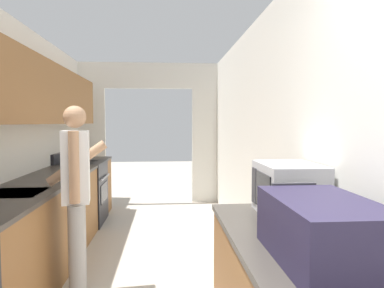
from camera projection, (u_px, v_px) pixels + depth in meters
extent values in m
cube|color=brown|center=(39.00, 93.00, 3.66)|extent=(0.32, 3.97, 0.67)
cube|color=silver|center=(280.00, 146.00, 2.87)|extent=(0.06, 7.84, 2.50)
cube|color=silver|center=(87.00, 146.00, 6.03)|extent=(0.65, 0.06, 2.05)
cube|color=silver|center=(210.00, 146.00, 6.20)|extent=(0.65, 0.06, 2.05)
cube|color=silver|center=(149.00, 76.00, 6.04)|extent=(2.84, 0.06, 0.45)
cube|color=brown|center=(35.00, 233.00, 3.16)|extent=(0.60, 2.79, 0.85)
cube|color=#3D3833|center=(33.00, 186.00, 3.13)|extent=(0.62, 2.80, 0.03)
cube|color=brown|center=(90.00, 186.00, 5.50)|extent=(0.60, 0.46, 0.85)
cube|color=#3D3833|center=(90.00, 159.00, 5.48)|extent=(0.62, 0.47, 0.03)
cube|color=#9EA3A8|center=(16.00, 193.00, 2.76)|extent=(0.42, 0.44, 0.00)
cube|color=#3D3833|center=(298.00, 245.00, 1.63)|extent=(0.62, 1.52, 0.03)
cube|color=black|center=(82.00, 193.00, 4.91)|extent=(0.62, 0.72, 0.88)
cube|color=black|center=(104.00, 192.00, 4.94)|extent=(0.01, 0.49, 0.26)
cylinder|color=#B7B7BC|center=(105.00, 177.00, 4.93)|extent=(0.02, 0.58, 0.02)
cube|color=black|center=(60.00, 157.00, 4.86)|extent=(0.04, 0.72, 0.14)
cylinder|color=#232328|center=(88.00, 164.00, 4.74)|extent=(0.16, 0.16, 0.01)
cylinder|color=#232328|center=(93.00, 161.00, 5.05)|extent=(0.16, 0.16, 0.01)
cylinder|color=#232328|center=(69.00, 164.00, 4.72)|extent=(0.16, 0.16, 0.01)
cylinder|color=#232328|center=(75.00, 161.00, 5.03)|extent=(0.16, 0.16, 0.01)
cylinder|color=#9E9E9E|center=(77.00, 253.00, 2.75)|extent=(0.15, 0.15, 0.79)
cylinder|color=#9E9E9E|center=(78.00, 246.00, 2.91)|extent=(0.15, 0.15, 0.79)
cube|color=white|center=(76.00, 167.00, 2.79)|extent=(0.24, 0.24, 0.59)
cylinder|color=tan|center=(74.00, 167.00, 2.65)|extent=(0.09, 0.09, 0.56)
cylinder|color=tan|center=(77.00, 163.00, 2.93)|extent=(0.51, 0.16, 0.39)
sphere|color=tan|center=(75.00, 117.00, 2.76)|extent=(0.18, 0.18, 0.18)
cube|color=#231E38|center=(322.00, 242.00, 1.38)|extent=(0.37, 0.61, 0.17)
cube|color=#231E38|center=(323.00, 210.00, 1.38)|extent=(0.37, 0.61, 0.09)
cube|color=#2D2D33|center=(293.00, 193.00, 1.69)|extent=(0.22, 0.02, 0.10)
cube|color=#B7B7BC|center=(289.00, 190.00, 2.07)|extent=(0.34, 0.46, 0.32)
cube|color=black|center=(263.00, 192.00, 2.01)|extent=(0.01, 0.28, 0.22)
cube|color=#38383D|center=(254.00, 185.00, 2.21)|extent=(0.01, 0.09, 0.23)
cube|color=#B7B7BC|center=(85.00, 158.00, 5.43)|extent=(0.17, 0.17, 0.00)
cube|color=black|center=(83.00, 159.00, 5.27)|extent=(0.09, 0.09, 0.02)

